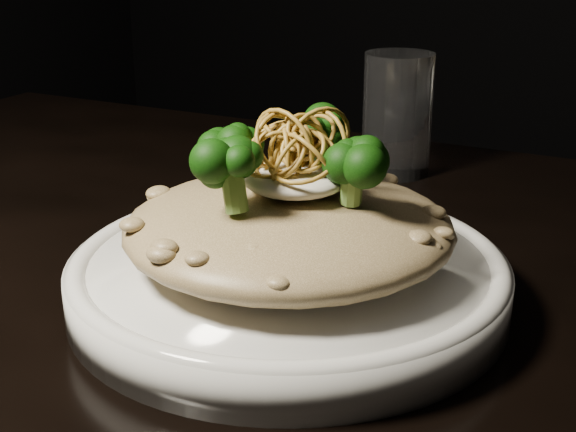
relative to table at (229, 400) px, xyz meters
The scene contains 7 objects.
table is the anchor object (origin of this frame).
plate 0.11m from the table, ahead, with size 0.26×0.26×0.03m, color silver.
risotto 0.14m from the table, ahead, with size 0.20×0.20×0.04m, color brown.
broccoli 0.18m from the table, ahead, with size 0.13×0.13×0.05m, color black, non-canonical shape.
cheese 0.17m from the table, ahead, with size 0.06×0.06×0.02m, color white.
shallots 0.19m from the table, ahead, with size 0.05×0.05×0.03m, color brown, non-canonical shape.
drinking_glass 0.31m from the table, 87.59° to the left, with size 0.06×0.06×0.11m, color silver.
Camera 1 is at (0.24, -0.39, 0.97)m, focal length 50.00 mm.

